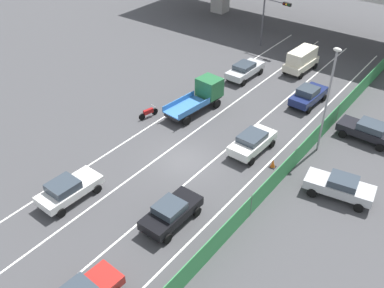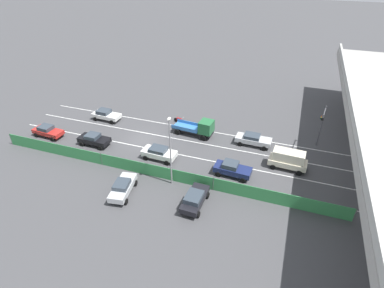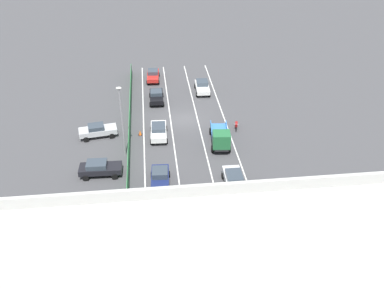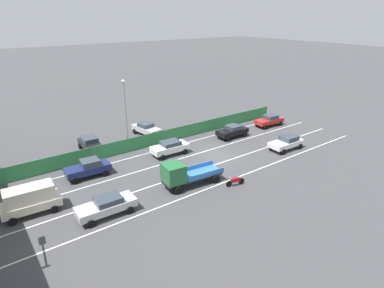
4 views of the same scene
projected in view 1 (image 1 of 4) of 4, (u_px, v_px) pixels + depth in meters
ground_plane at (184, 160)px, 32.16m from camera, size 300.00×300.00×0.00m
lane_line_left_edge at (173, 111)px, 38.02m from camera, size 0.14×46.07×0.01m
lane_line_mid_left at (205, 124)px, 36.30m from camera, size 0.14×46.07×0.01m
lane_line_mid_right at (240, 138)px, 34.58m from camera, size 0.14×46.07×0.01m
lane_line_right_edge at (278, 154)px, 32.86m from camera, size 0.14×46.07×0.01m
green_fence at (300, 153)px, 31.56m from camera, size 0.10×42.17×1.63m
car_sedan_navy at (308, 95)px, 38.54m from camera, size 2.18×4.35×1.72m
car_sedan_white at (252, 142)px, 32.59m from camera, size 2.18×4.34×1.60m
car_hatchback_white at (68, 189)px, 28.19m from camera, size 2.19×4.38×1.60m
car_sedan_silver at (245, 70)px, 42.94m from camera, size 2.08×4.71×1.55m
car_van_cream at (302, 59)px, 43.92m from camera, size 2.26×4.52×2.35m
car_sedan_black at (171, 212)px, 26.45m from camera, size 2.06×4.23×1.58m
flatbed_truck_blue at (202, 95)px, 37.82m from camera, size 2.64×5.94×2.52m
motorcycle at (148, 113)px, 36.95m from camera, size 0.67×1.93×0.93m
parked_wagon_silver at (340, 186)px, 28.41m from camera, size 4.65×2.47×1.61m
parked_sedan_dark at (368, 130)px, 33.90m from camera, size 4.40×2.10×1.62m
traffic_light at (272, 14)px, 47.13m from camera, size 3.44×0.74×5.77m
street_lamp at (329, 93)px, 30.49m from camera, size 0.60×0.36×8.30m
traffic_cone at (273, 164)px, 31.35m from camera, size 0.47×0.47×0.65m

